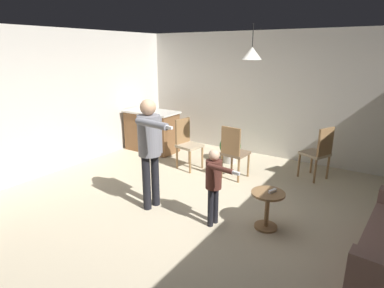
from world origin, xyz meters
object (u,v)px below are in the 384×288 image
Objects in this scene: person_adult at (150,143)px; dining_chair_near_wall at (319,151)px; spare_remote_on_table at (272,191)px; kitchen_counter at (152,131)px; dining_chair_by_counter at (187,142)px; potted_plant_corner at (230,145)px; person_child at (214,179)px; side_table_by_couch at (267,206)px; dining_chair_centre_back at (234,150)px.

person_adult is 1.65× the size of dining_chair_near_wall.
kitchen_counter is at bearing 153.55° from spare_remote_on_table.
dining_chair_by_counter is at bearing -155.89° from person_adult.
kitchen_counter is 1.83× the size of potted_plant_corner.
dining_chair_by_counter is 2.47m from dining_chair_near_wall.
dining_chair_near_wall is at bearing 167.77° from person_child.
person_child is (1.03, 0.07, -0.35)m from person_adult.
side_table_by_couch is 0.22m from spare_remote_on_table.
dining_chair_by_counter is 0.97m from potted_plant_corner.
dining_chair_by_counter is 7.69× the size of spare_remote_on_table.
spare_remote_on_table is at bearing 123.40° from person_child.
dining_chair_centre_back reaches higher than side_table_by_couch.
kitchen_counter is 3.57m from person_child.
person_adult reaches higher than kitchen_counter.
dining_chair_centre_back reaches higher than spare_remote_on_table.
side_table_by_couch is at bearing 68.67° from dining_chair_by_counter.
person_child reaches higher than kitchen_counter.
person_child is at bearing 53.10° from dining_chair_by_counter.
kitchen_counter is 9.69× the size of spare_remote_on_table.
person_adult is at bearing 26.15° from dining_chair_by_counter.
side_table_by_couch is 4.00× the size of spare_remote_on_table.
kitchen_counter is 1.26× the size of dining_chair_centre_back.
dining_chair_near_wall is (2.33, 0.81, 0.00)m from dining_chair_by_counter.
kitchen_counter is at bearing -101.01° from dining_chair_by_counter.
dining_chair_by_counter is at bearing -128.28° from potted_plant_corner.
dining_chair_centre_back reaches higher than potted_plant_corner.
dining_chair_centre_back is at bearing -156.56° from person_child.
person_child is (-0.63, -0.31, 0.34)m from side_table_by_couch.
side_table_by_couch is 0.52× the size of dining_chair_by_counter.
person_adult is at bearing 168.69° from dining_chair_near_wall.
dining_chair_centre_back is 1.45× the size of potted_plant_corner.
spare_remote_on_table is (0.04, 0.03, 0.21)m from side_table_by_couch.
person_child is (2.87, -2.11, 0.19)m from kitchen_counter.
kitchen_counter is 0.77× the size of person_adult.
potted_plant_corner is 5.30× the size of spare_remote_on_table.
potted_plant_corner is at bearing -174.64° from person_adult.
spare_remote_on_table is at bearing -26.45° from kitchen_counter.
potted_plant_corner is (-0.44, 0.75, -0.17)m from dining_chair_centre_back.
person_adult is 2.51m from potted_plant_corner.
person_child is at bearing -153.55° from side_table_by_couch.
dining_chair_near_wall is (3.67, 0.31, 0.07)m from kitchen_counter.
side_table_by_couch is 2.53m from dining_chair_by_counter.
dining_chair_near_wall is (1.83, 2.49, -0.48)m from person_adult.
potted_plant_corner is at bearing 151.28° from dining_chair_by_counter.
dining_chair_centre_back is 0.88m from potted_plant_corner.
spare_remote_on_table is at bearing -51.25° from potted_plant_corner.
kitchen_counter reaches higher than spare_remote_on_table.
side_table_by_couch is (3.50, -1.80, -0.15)m from kitchen_counter.
kitchen_counter is 3.96m from spare_remote_on_table.
side_table_by_couch is at bearing -159.63° from dining_chair_near_wall.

